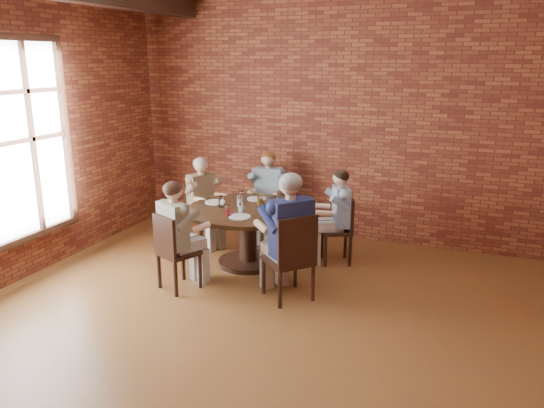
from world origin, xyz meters
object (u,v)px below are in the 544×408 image
(diner_b, at_px, (268,196))
(chair_b, at_px, (269,204))
(diner_a, at_px, (337,217))
(diner_d, at_px, (178,236))
(chair_e, at_px, (292,255))
(smartphone, at_px, (269,217))
(diner_e, at_px, (288,237))
(chair_d, at_px, (173,249))
(diner_c, at_px, (203,202))
(dining_table, at_px, (248,225))
(chair_c, at_px, (201,210))
(chair_a, at_px, (342,227))

(diner_b, bearing_deg, chair_b, 90.00)
(diner_a, xyz_separation_m, diner_b, (-1.17, 0.57, 0.03))
(diner_b, bearing_deg, diner_a, -33.86)
(diner_d, relative_size, chair_e, 1.29)
(chair_b, relative_size, chair_e, 0.93)
(smartphone, bearing_deg, diner_a, 46.43)
(diner_d, bearing_deg, diner_e, -145.45)
(chair_d, bearing_deg, diner_a, -110.62)
(diner_c, height_order, chair_e, diner_c)
(diner_d, bearing_deg, diner_a, -111.36)
(diner_b, height_order, diner_e, diner_e)
(dining_table, relative_size, diner_b, 1.19)
(diner_d, height_order, smartphone, diner_d)
(smartphone, bearing_deg, diner_d, -143.13)
(chair_b, distance_m, chair_e, 2.18)
(diner_e, bearing_deg, chair_b, -110.12)
(diner_a, relative_size, chair_e, 1.24)
(chair_b, height_order, chair_c, chair_b)
(dining_table, bearing_deg, diner_a, 24.31)
(chair_b, xyz_separation_m, diner_d, (-0.28, -2.08, 0.13))
(dining_table, xyz_separation_m, chair_e, (0.87, -0.81, -0.00))
(dining_table, xyz_separation_m, diner_b, (-0.14, 1.04, 0.11))
(chair_c, bearing_deg, chair_d, -135.22)
(diner_a, relative_size, diner_e, 0.86)
(diner_b, xyz_separation_m, diner_e, (0.95, -1.78, 0.06))
(chair_a, distance_m, chair_b, 1.40)
(diner_c, xyz_separation_m, smartphone, (1.27, -0.73, 0.13))
(diner_c, distance_m, diner_e, 2.06)
(diner_a, bearing_deg, diner_e, -35.02)
(diner_c, distance_m, diner_d, 1.48)
(chair_d, relative_size, chair_e, 0.92)
(smartphone, bearing_deg, diner_e, -51.82)
(diner_a, distance_m, chair_c, 1.98)
(chair_a, bearing_deg, chair_d, -70.07)
(chair_a, height_order, diner_b, diner_b)
(diner_d, xyz_separation_m, smartphone, (0.83, 0.69, 0.12))
(diner_c, xyz_separation_m, chair_e, (1.75, -1.26, -0.09))
(dining_table, xyz_separation_m, chair_c, (-0.94, 0.49, -0.04))
(chair_d, relative_size, diner_e, 0.64)
(diner_b, bearing_deg, diner_c, -149.28)
(chair_b, height_order, chair_e, chair_e)
(diner_b, distance_m, chair_d, 2.10)
(diner_c, bearing_deg, chair_b, -20.02)
(chair_d, xyz_separation_m, diner_d, (0.03, 0.07, 0.14))
(diner_a, bearing_deg, chair_e, -31.35)
(chair_c, bearing_deg, diner_d, -133.34)
(chair_a, distance_m, diner_e, 1.29)
(chair_a, relative_size, diner_c, 0.70)
(chair_d, bearing_deg, diner_d, -90.00)
(chair_e, bearing_deg, smartphone, -95.59)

